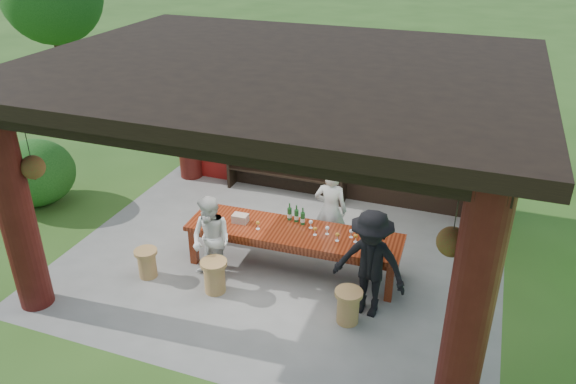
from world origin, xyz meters
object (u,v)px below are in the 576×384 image
(tasting_table, at_px, (294,236))
(napkin_basket, at_px, (240,218))
(wine_shelf, at_px, (286,144))
(stool_far_left, at_px, (147,262))
(stool_near_left, at_px, (214,275))
(guest_man, at_px, (370,264))
(stool_near_right, at_px, (348,306))
(host, at_px, (330,210))
(guest_woman, at_px, (211,240))

(tasting_table, distance_m, napkin_basket, 0.96)
(wine_shelf, height_order, stool_far_left, wine_shelf)
(stool_near_left, xyz_separation_m, guest_man, (2.40, 0.33, 0.57))
(stool_near_right, relative_size, host, 0.34)
(stool_near_right, bearing_deg, napkin_basket, 155.62)
(tasting_table, relative_size, guest_woman, 2.44)
(wine_shelf, relative_size, host, 1.63)
(host, height_order, guest_man, guest_man)
(tasting_table, distance_m, guest_man, 1.62)
(wine_shelf, distance_m, stool_near_left, 3.73)
(wine_shelf, bearing_deg, host, -50.08)
(guest_woman, relative_size, guest_man, 0.86)
(guest_man, xyz_separation_m, napkin_basket, (-2.38, 0.66, -0.05))
(guest_man, relative_size, napkin_basket, 6.68)
(tasting_table, distance_m, guest_woman, 1.36)
(stool_far_left, bearing_deg, host, 35.44)
(stool_near_left, bearing_deg, guest_man, 7.74)
(host, relative_size, guest_man, 0.91)
(guest_woman, bearing_deg, stool_far_left, -148.11)
(napkin_basket, bearing_deg, host, 32.33)
(wine_shelf, distance_m, guest_woman, 3.36)
(tasting_table, bearing_deg, guest_woman, -147.40)
(napkin_basket, bearing_deg, guest_woman, -106.14)
(tasting_table, xyz_separation_m, stool_far_left, (-2.21, -1.05, -0.37))
(guest_man, bearing_deg, stool_near_right, -115.35)
(wine_shelf, relative_size, guest_woman, 1.74)
(stool_near_right, xyz_separation_m, guest_man, (0.22, 0.32, 0.58))
(stool_near_left, relative_size, napkin_basket, 2.17)
(host, relative_size, guest_woman, 1.06)
(guest_woman, bearing_deg, wine_shelf, 104.63)
(stool_near_left, relative_size, stool_near_right, 1.03)
(stool_far_left, bearing_deg, napkin_basket, 38.51)
(guest_man, bearing_deg, napkin_basket, 173.30)
(napkin_basket, bearing_deg, stool_far_left, -141.49)
(stool_far_left, distance_m, napkin_basket, 1.71)
(stool_near_left, bearing_deg, wine_shelf, 92.16)
(tasting_table, xyz_separation_m, stool_near_left, (-0.97, -1.03, -0.34))
(wine_shelf, distance_m, napkin_basket, 2.67)
(napkin_basket, bearing_deg, tasting_table, 2.63)
(stool_near_left, bearing_deg, napkin_basket, 88.78)
(stool_far_left, height_order, host, host)
(stool_near_left, distance_m, guest_man, 2.49)
(wine_shelf, bearing_deg, napkin_basket, -86.57)
(host, xyz_separation_m, napkin_basket, (-1.34, -0.85, 0.03))
(tasting_table, xyz_separation_m, host, (0.40, 0.81, 0.16))
(tasting_table, bearing_deg, stool_far_left, -154.60)
(host, distance_m, guest_woman, 2.18)
(stool_near_left, height_order, stool_near_right, stool_near_left)
(stool_near_right, bearing_deg, stool_far_left, -179.61)
(stool_near_left, distance_m, host, 2.34)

